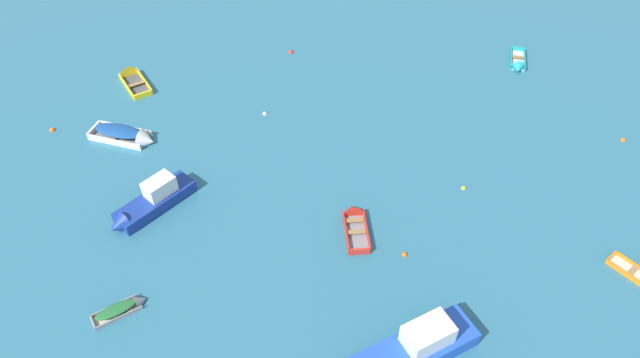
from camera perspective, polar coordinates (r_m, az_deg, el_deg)
name	(u,v)px	position (r m, az deg, el deg)	size (l,w,h in m)	color
rowboat_grey_distant_center	(125,307)	(29.97, -19.09, -12.12)	(2.79, 1.55, 0.76)	beige
rowboat_red_midfield_left	(354,219)	(31.94, 3.47, -4.10)	(1.72, 3.53, 1.11)	gray
motor_launch_deep_blue_outer_left	(150,203)	(33.67, -16.78, -2.29)	(5.28, 4.13, 1.97)	navy
rowboat_turquoise_near_camera	(518,65)	(46.37, 19.32, 10.83)	(2.43, 3.36, 0.99)	beige
rowboat_yellow_near_right	(131,77)	(44.75, -18.56, 9.74)	(2.43, 4.04, 1.29)	#4C4C51
motor_launch_blue_back_row_center	(406,353)	(26.92, 8.69, -17.00)	(7.02, 3.22, 2.30)	blue
rowboat_white_cluster_outer	(129,136)	(38.86, -18.70, 4.15)	(4.54, 3.54, 1.40)	gray
mooring_buoy_central	(404,255)	(30.86, 8.52, -7.57)	(0.31, 0.31, 0.31)	orange
mooring_buoy_near_foreground	(265,114)	(39.38, -5.59, 6.55)	(0.31, 0.31, 0.31)	silver
mooring_buoy_outer_edge	(623,140)	(42.02, 28.25, 3.45)	(0.34, 0.34, 0.34)	orange
mooring_buoy_between_boats_right	(291,52)	(45.70, -2.96, 12.64)	(0.41, 0.41, 0.41)	red
mooring_buoy_trailing	(52,130)	(41.84, -25.39, 4.46)	(0.38, 0.38, 0.38)	orange
mooring_buoy_between_boats_left	(463,188)	(34.89, 14.28, -0.93)	(0.29, 0.29, 0.29)	yellow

